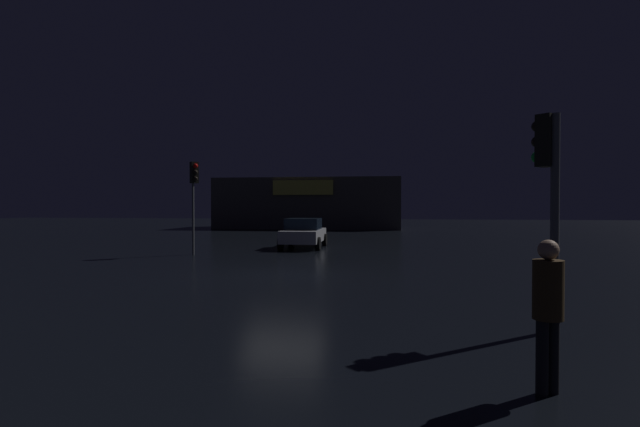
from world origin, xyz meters
TOP-DOWN VIEW (x-y plane):
  - ground_plane at (0.00, 0.00)m, footprint 120.00×120.00m
  - store_building at (-4.41, 30.34)m, footprint 17.11×6.86m
  - traffic_signal_opposite at (-5.20, 5.37)m, footprint 0.42×0.42m
  - traffic_signal_cross_left at (6.03, -5.62)m, footprint 0.42×0.42m
  - car_near at (-1.10, 9.48)m, footprint 2.11×4.02m
  - pedestrian at (5.12, -8.59)m, footprint 0.46×0.46m

SIDE VIEW (x-z plane):
  - ground_plane at x=0.00m, z-range 0.00..0.00m
  - car_near at x=-1.10m, z-range 0.02..1.53m
  - pedestrian at x=5.12m, z-range 0.15..1.94m
  - store_building at x=-4.41m, z-range 0.00..4.69m
  - traffic_signal_cross_left at x=6.03m, z-range 0.79..4.55m
  - traffic_signal_opposite at x=-5.20m, z-range 1.12..5.18m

